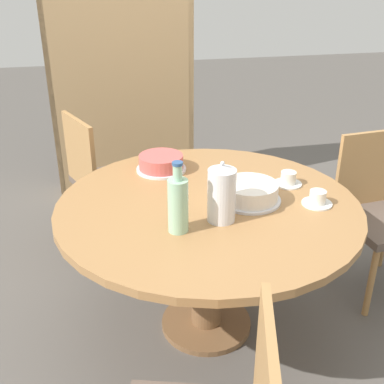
% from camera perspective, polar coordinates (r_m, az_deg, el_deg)
% --- Properties ---
extents(ground_plane, '(14.00, 14.00, 0.00)m').
position_cam_1_polar(ground_plane, '(2.56, 1.69, -15.42)').
color(ground_plane, '#56514C').
extents(dining_table, '(1.37, 1.37, 0.70)m').
position_cam_1_polar(dining_table, '(2.22, 1.88, -4.07)').
color(dining_table, brown).
rests_on(dining_table, ground_plane).
extents(chair_a, '(0.55, 0.55, 0.87)m').
position_cam_1_polar(chair_a, '(3.03, -10.43, 1.71)').
color(chair_a, '#A87A47').
rests_on(chair_a, ground_plane).
extents(chair_c, '(0.46, 0.46, 0.87)m').
position_cam_1_polar(chair_c, '(2.78, 21.32, -2.00)').
color(chair_c, '#A87A47').
rests_on(chair_c, ground_plane).
extents(bookshelf, '(1.04, 0.28, 1.84)m').
position_cam_1_polar(bookshelf, '(3.66, -8.50, 13.48)').
color(bookshelf, tan).
rests_on(bookshelf, ground_plane).
extents(coffee_pot, '(0.12, 0.12, 0.27)m').
position_cam_1_polar(coffee_pot, '(1.97, 3.53, -0.18)').
color(coffee_pot, silver).
rests_on(coffee_pot, dining_table).
extents(water_bottle, '(0.08, 0.08, 0.30)m').
position_cam_1_polar(water_bottle, '(1.89, -1.67, -1.39)').
color(water_bottle, '#99C6A3').
rests_on(water_bottle, dining_table).
extents(cake_main, '(0.28, 0.28, 0.09)m').
position_cam_1_polar(cake_main, '(2.18, 6.84, -0.05)').
color(cake_main, silver).
rests_on(cake_main, dining_table).
extents(cake_second, '(0.26, 0.26, 0.08)m').
position_cam_1_polar(cake_second, '(2.49, -3.68, 3.45)').
color(cake_second, silver).
rests_on(cake_second, dining_table).
extents(cup_a, '(0.14, 0.14, 0.07)m').
position_cam_1_polar(cup_a, '(2.21, 14.64, -0.81)').
color(cup_a, silver).
rests_on(cup_a, dining_table).
extents(cup_b, '(0.14, 0.14, 0.07)m').
position_cam_1_polar(cup_b, '(2.37, 11.33, 1.47)').
color(cup_b, silver).
rests_on(cup_b, dining_table).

